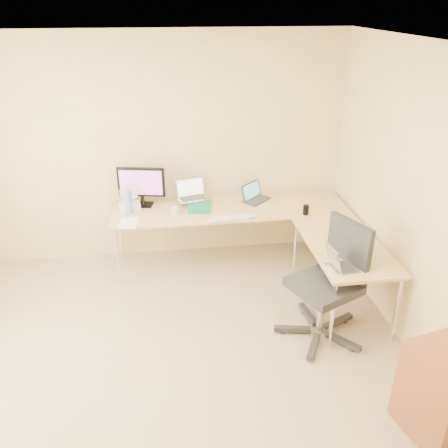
{
  "coord_description": "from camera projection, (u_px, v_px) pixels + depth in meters",
  "views": [
    {
      "loc": [
        -0.0,
        -2.87,
        2.88
      ],
      "look_at": [
        0.55,
        1.1,
        0.9
      ],
      "focal_mm": 36.99,
      "sensor_mm": 36.0,
      "label": 1
    }
  ],
  "objects": [
    {
      "name": "floor",
      "position": [
        177.0,
        383.0,
        3.83
      ],
      "size": [
        4.5,
        4.5,
        0.0
      ],
      "primitive_type": "plane",
      "color": "tan",
      "rests_on": "ground"
    },
    {
      "name": "ceiling",
      "position": [
        156.0,
        51.0,
        2.68
      ],
      "size": [
        4.5,
        4.5,
        0.0
      ],
      "primitive_type": "plane",
      "rotation": [
        3.14,
        0.0,
        0.0
      ],
      "color": "white",
      "rests_on": "ground"
    },
    {
      "name": "wall_back",
      "position": [
        162.0,
        151.0,
        5.25
      ],
      "size": [
        4.5,
        0.0,
        4.5
      ],
      "primitive_type": "plane",
      "rotation": [
        1.57,
        0.0,
        0.0
      ],
      "color": "#E9D186",
      "rests_on": "ground"
    },
    {
      "name": "wall_right",
      "position": [
        445.0,
        228.0,
        3.51
      ],
      "size": [
        0.0,
        4.5,
        4.5
      ],
      "primitive_type": "plane",
      "rotation": [
        1.57,
        0.0,
        -1.57
      ],
      "color": "#E9D186",
      "rests_on": "ground"
    },
    {
      "name": "desk_main",
      "position": [
        230.0,
        236.0,
        5.4
      ],
      "size": [
        2.65,
        0.7,
        0.73
      ],
      "primitive_type": "cube",
      "color": "tan",
      "rests_on": "ground"
    },
    {
      "name": "desk_return",
      "position": [
        341.0,
        276.0,
        4.63
      ],
      "size": [
        0.7,
        1.3,
        0.73
      ],
      "primitive_type": "cube",
      "color": "tan",
      "rests_on": "ground"
    },
    {
      "name": "monitor",
      "position": [
        142.0,
        187.0,
        5.19
      ],
      "size": [
        0.56,
        0.28,
        0.46
      ],
      "primitive_type": "cube",
      "rotation": [
        0.0,
        0.0,
        -0.21
      ],
      "color": "black",
      "rests_on": "desk_main"
    },
    {
      "name": "book_stack",
      "position": [
        200.0,
        206.0,
        5.22
      ],
      "size": [
        0.28,
        0.35,
        0.05
      ],
      "primitive_type": "cube",
      "rotation": [
        0.0,
        0.0,
        -0.13
      ],
      "color": "#0F5F4A",
      "rests_on": "desk_main"
    },
    {
      "name": "laptop_center",
      "position": [
        192.0,
        190.0,
        5.27
      ],
      "size": [
        0.4,
        0.34,
        0.22
      ],
      "primitive_type": "cube",
      "rotation": [
        0.0,
        0.0,
        0.23
      ],
      "color": "silver",
      "rests_on": "desk_main"
    },
    {
      "name": "laptop_black",
      "position": [
        256.0,
        192.0,
        5.38
      ],
      "size": [
        0.4,
        0.4,
        0.21
      ],
      "primitive_type": "cube",
      "rotation": [
        0.0,
        0.0,
        0.75
      ],
      "color": "#282828",
      "rests_on": "desk_main"
    },
    {
      "name": "keyboard",
      "position": [
        229.0,
        218.0,
        4.96
      ],
      "size": [
        0.42,
        0.15,
        0.02
      ],
      "primitive_type": "cube",
      "rotation": [
        0.0,
        0.0,
        0.08
      ],
      "color": "silver",
      "rests_on": "desk_main"
    },
    {
      "name": "mouse",
      "position": [
        251.0,
        216.0,
        4.99
      ],
      "size": [
        0.12,
        0.1,
        0.04
      ],
      "primitive_type": "ellipsoid",
      "rotation": [
        0.0,
        0.0,
        0.26
      ],
      "color": "beige",
      "rests_on": "desk_main"
    },
    {
      "name": "mug",
      "position": [
        175.0,
        211.0,
        5.04
      ],
      "size": [
        0.12,
        0.12,
        0.09
      ],
      "primitive_type": "imported",
      "rotation": [
        0.0,
        0.0,
        0.28
      ],
      "color": "silver",
      "rests_on": "desk_main"
    },
    {
      "name": "cd_stack",
      "position": [
        202.0,
        208.0,
        5.19
      ],
      "size": [
        0.13,
        0.13,
        0.03
      ],
      "primitive_type": "cylinder",
      "rotation": [
        0.0,
        0.0,
        -0.4
      ],
      "color": "#9E9DBA",
      "rests_on": "desk_main"
    },
    {
      "name": "water_bottle",
      "position": [
        129.0,
        202.0,
        5.06
      ],
      "size": [
        0.09,
        0.09,
        0.26
      ],
      "primitive_type": "cylinder",
      "rotation": [
        0.0,
        0.0,
        -0.26
      ],
      "color": "#597BDD",
      "rests_on": "desk_main"
    },
    {
      "name": "papers",
      "position": [
        129.0,
        223.0,
        4.87
      ],
      "size": [
        0.23,
        0.3,
        0.01
      ],
      "primitive_type": "cube",
      "rotation": [
        0.0,
        0.0,
        -0.14
      ],
      "color": "white",
      "rests_on": "desk_main"
    },
    {
      "name": "white_box",
      "position": [
        130.0,
        206.0,
        5.18
      ],
      "size": [
        0.25,
        0.2,
        0.08
      ],
      "primitive_type": "cube",
      "rotation": [
        0.0,
        0.0,
        0.18
      ],
      "color": "silver",
      "rests_on": "desk_main"
    },
    {
      "name": "desk_fan",
      "position": [
        129.0,
        195.0,
        5.22
      ],
      "size": [
        0.23,
        0.23,
        0.26
      ],
      "primitive_type": "cylinder",
      "rotation": [
        0.0,
        0.0,
        0.16
      ],
      "color": "silver",
      "rests_on": "desk_main"
    },
    {
      "name": "black_cup",
      "position": [
        306.0,
        210.0,
        5.05
      ],
      "size": [
        0.08,
        0.08,
        0.11
      ],
      "primitive_type": "cylinder",
      "rotation": [
        0.0,
        0.0,
        0.33
      ],
      "color": "black",
      "rests_on": "desk_main"
    },
    {
      "name": "laptop_return",
      "position": [
        343.0,
        260.0,
        4.02
      ],
      "size": [
        0.31,
        0.26,
        0.19
      ],
      "primitive_type": "cube",
      "rotation": [
        0.0,
        0.0,
        1.7
      ],
      "color": "silver",
      "rests_on": "desk_return"
    },
    {
      "name": "office_chair",
      "position": [
        323.0,
        290.0,
        4.17
      ],
      "size": [
        0.91,
        0.91,
        1.14
      ],
      "primitive_type": "cube",
      "rotation": [
        0.0,
        0.0,
        0.43
      ],
      "color": "#262626",
      "rests_on": "ground"
    },
    {
      "name": "cabinet",
      "position": [
        441.0,
        394.0,
        3.26
      ],
      "size": [
        0.51,
        0.58,
        0.7
      ],
      "primitive_type": "cube",
      "rotation": [
        0.0,
        0.0,
        0.22
      ],
      "color": "brown",
      "rests_on": "ground"
    }
  ]
}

